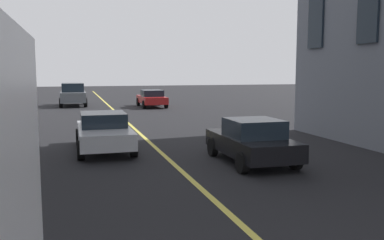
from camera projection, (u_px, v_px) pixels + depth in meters
The scene contains 5 objects.
lane_centre_line at pixel (133, 128), 21.44m from camera, with size 80.00×0.16×0.01m.
car_black_parked_b at pixel (252, 141), 13.23m from camera, with size 3.90×1.89×1.40m.
car_red_trailing at pixel (152, 98), 33.60m from camera, with size 4.40×1.95×1.37m.
car_silver_oncoming at pixel (104, 131), 15.30m from camera, with size 4.40×1.95×1.37m.
car_grey_near at pixel (73, 94), 34.65m from camera, with size 4.70×2.14×1.88m.
Camera 1 is at (-1.25, 3.01, 2.89)m, focal length 39.33 mm.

